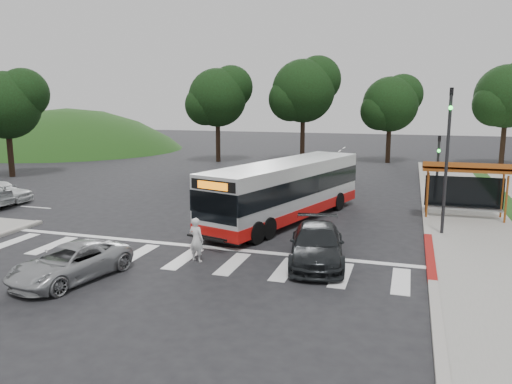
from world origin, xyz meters
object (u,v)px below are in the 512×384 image
at_px(transit_bus, 286,192).
at_px(dark_sedan, 317,244).
at_px(pedestrian, 196,240).
at_px(silver_suv_south, 70,263).

xyz_separation_m(transit_bus, dark_sedan, (2.70, -6.11, -0.78)).
bearing_deg(pedestrian, silver_suv_south, 56.67).
relative_size(transit_bus, silver_suv_south, 2.65).
relative_size(pedestrian, silver_suv_south, 0.39).
xyz_separation_m(transit_bus, silver_suv_south, (-4.88, -10.35, -0.88)).
distance_m(transit_bus, silver_suv_south, 11.48).
relative_size(dark_sedan, silver_suv_south, 1.11).
distance_m(pedestrian, dark_sedan, 4.50).
bearing_deg(transit_bus, pedestrian, -85.37).
distance_m(transit_bus, dark_sedan, 6.72).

